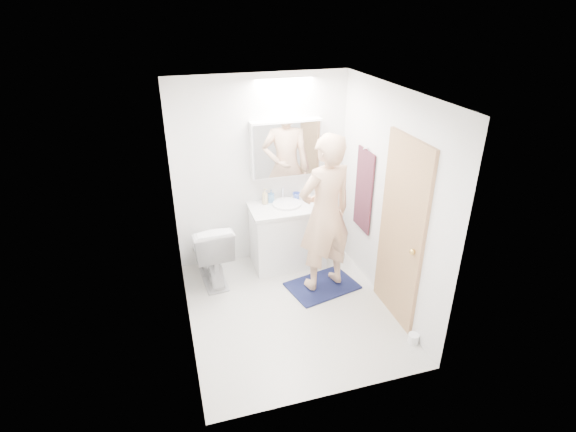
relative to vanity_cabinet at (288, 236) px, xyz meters
name	(u,v)px	position (x,y,z in m)	size (l,w,h in m)	color
floor	(290,309)	(-0.26, -0.96, -0.39)	(2.50, 2.50, 0.00)	silver
ceiling	(291,93)	(-0.26, -0.96, 2.01)	(2.50, 2.50, 0.00)	white
wall_back	(261,172)	(-0.26, 0.29, 0.81)	(2.50, 2.50, 0.00)	white
wall_front	(337,282)	(-0.26, -2.21, 0.81)	(2.50, 2.50, 0.00)	white
wall_left	(179,228)	(-1.36, -0.96, 0.81)	(2.50, 2.50, 0.00)	white
wall_right	(388,201)	(0.84, -0.96, 0.81)	(2.50, 2.50, 0.00)	white
vanity_cabinet	(288,236)	(0.00, 0.00, 0.00)	(0.90, 0.55, 0.78)	white
countertop	(288,208)	(0.00, 0.00, 0.41)	(0.95, 0.58, 0.04)	white
sink_basin	(287,204)	(0.00, 0.03, 0.45)	(0.36, 0.36, 0.03)	white
faucet	(283,193)	(0.00, 0.22, 0.51)	(0.02, 0.02, 0.16)	silver
medicine_cabinet	(286,148)	(0.04, 0.21, 1.11)	(0.88, 0.14, 0.70)	white
mirror_panel	(288,150)	(0.04, 0.13, 1.11)	(0.84, 0.01, 0.66)	silver
toilet	(210,251)	(-1.01, -0.12, 0.02)	(0.46, 0.80, 0.82)	white
bath_rug	(322,286)	(0.25, -0.65, -0.38)	(0.80, 0.55, 0.02)	#161C47
person	(325,214)	(0.25, -0.65, 0.59)	(0.68, 0.45, 1.87)	#DEAD85
door	(401,233)	(0.82, -1.31, 0.61)	(0.04, 0.80, 2.00)	tan
door_knob	(412,252)	(0.78, -1.61, 0.56)	(0.06, 0.06, 0.06)	gold
towel	(364,191)	(0.82, -0.41, 0.71)	(0.02, 0.42, 1.00)	#12173B
towel_hook	(366,148)	(0.81, -0.41, 1.23)	(0.02, 0.02, 0.07)	silver
soap_bottle_a	(265,196)	(-0.25, 0.15, 0.53)	(0.08, 0.08, 0.20)	tan
soap_bottle_b	(271,196)	(-0.16, 0.18, 0.51)	(0.07, 0.08, 0.16)	#5381B3
toothbrush_cup	(296,196)	(0.17, 0.16, 0.48)	(0.10, 0.10, 0.09)	#405BC0
toilet_paper_roll	(413,338)	(0.79, -1.83, -0.34)	(0.11, 0.11, 0.10)	white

